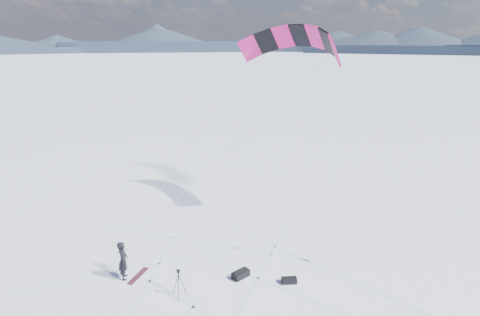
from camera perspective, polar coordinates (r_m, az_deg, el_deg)
ground at (r=18.89m, az=-7.28°, el=-17.22°), size 1800.00×1800.00×0.00m
horizon_hills at (r=17.01m, az=-7.77°, el=-6.12°), size 704.84×706.81×9.35m
snow_tracks at (r=18.27m, az=-7.62°, el=-18.54°), size 17.62×14.39×0.01m
snowkiter at (r=19.78m, az=-16.06°, el=-16.09°), size 0.63×0.77×1.83m
snowboard at (r=19.75m, az=-14.29°, el=-15.92°), size 1.28×1.12×0.04m
tripod at (r=17.72m, az=-8.73°, el=-16.67°), size 0.55×0.62×1.26m
gear_bag_a at (r=19.04m, az=0.10°, el=-16.19°), size 0.88×0.53×0.37m
gear_bag_b at (r=18.82m, az=7.00°, el=-16.87°), size 0.74×0.59×0.31m
power_kite at (r=24.66m, az=7.71°, el=15.98°), size 13.10×7.02×9.91m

